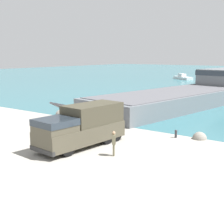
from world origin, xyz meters
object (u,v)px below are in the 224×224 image
Objects in this scene: military_truck at (82,126)px; moored_boat_a at (183,77)px; soldier_on_ramp at (114,142)px; landing_craft at (198,91)px; mooring_bollard at (176,133)px.

military_truck is 1.09× the size of moored_boat_a.
soldier_on_ramp is at bearing 53.86° from moored_boat_a.
soldier_on_ramp is at bearing -71.32° from landing_craft.
landing_craft reaches higher than moored_boat_a.
landing_craft is 55.12× the size of mooring_bollard.
moored_boat_a is 66.48m from mooring_bollard.
soldier_on_ramp is (4.37, -27.74, -0.63)m from landing_craft.
military_truck reaches higher than mooring_bollard.
landing_craft reaches higher than soldier_on_ramp.
mooring_bollard is (1.52, 7.10, -0.65)m from soldier_on_ramp.
military_truck reaches higher than soldier_on_ramp.
landing_craft is 28.09m from soldier_on_ramp.
moored_boat_a is at bearing -157.51° from military_truck.
mooring_bollard is (4.92, 6.61, -1.25)m from military_truck.
military_truck is at bearing -78.24° from landing_craft.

